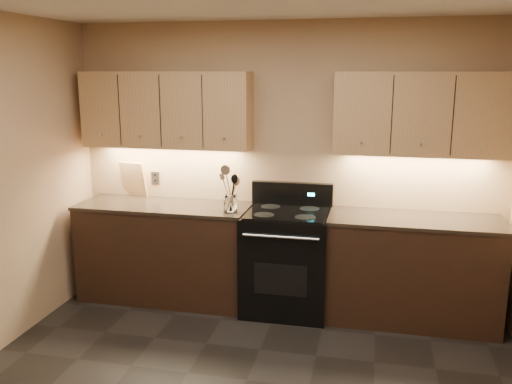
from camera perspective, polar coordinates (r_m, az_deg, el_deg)
wall_back at (r=5.07m, az=3.06°, el=2.91°), size 4.00×0.04×2.60m
counter_left at (r=5.29m, az=-9.50°, el=-6.17°), size 1.62×0.62×0.93m
counter_right at (r=4.95m, az=16.09°, el=-7.86°), size 1.46×0.62×0.93m
stove at (r=4.97m, az=3.25°, el=-7.12°), size 0.76×0.68×1.14m
upper_cab_left at (r=5.16m, az=-9.42°, el=8.53°), size 1.60×0.30×0.70m
upper_cab_right at (r=4.81m, az=16.96°, el=7.86°), size 1.44×0.30×0.70m
outlet_plate at (r=5.46m, az=-10.56°, el=1.49°), size 0.08×0.01×0.12m
utensil_crock at (r=4.83m, az=-2.72°, el=-1.25°), size 0.15×0.15×0.15m
cutting_board at (r=5.52m, az=-12.79°, el=1.33°), size 0.29×0.15×0.35m
wooden_spoon at (r=4.80m, az=-3.07°, el=-0.13°), size 0.15×0.10×0.30m
black_spoon at (r=4.83m, az=-2.74°, el=0.08°), size 0.12×0.10×0.33m
steel_spatula at (r=4.80m, az=-2.49°, el=0.16°), size 0.22×0.15×0.36m
steel_skimmer at (r=4.78m, az=-2.40°, el=0.34°), size 0.19×0.14×0.40m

